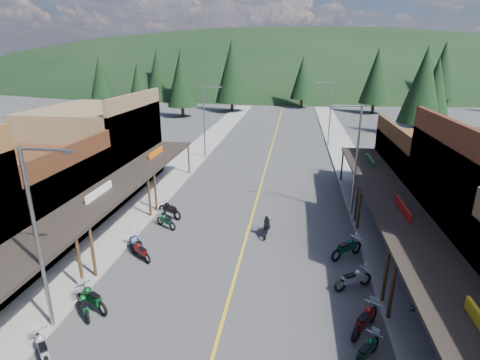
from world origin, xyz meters
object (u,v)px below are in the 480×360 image
at_px(bike_west_6, 91,297).
at_px(bike_west_8, 137,243).
at_px(bike_west_7, 141,250).
at_px(bike_east_7, 353,278).
at_px(streetlight_0, 39,234).
at_px(bike_west_5, 84,305).
at_px(pedestrian_east_a, 416,291).
at_px(pine_8, 139,89).
at_px(bike_east_5, 367,349).
at_px(pine_9, 435,87).
at_px(pine_2, 232,71).
at_px(bike_west_10, 169,209).
at_px(pine_7, 158,71).
at_px(bike_east_6, 365,319).
at_px(streetlight_3, 329,111).
at_px(rider_on_bike, 267,227).
at_px(pine_11, 423,85).
at_px(pedestrian_east_b, 355,174).
at_px(pine_4, 376,76).
at_px(shop_east_3, 437,173).
at_px(bike_east_8, 347,247).
at_px(pine_5, 442,70).
at_px(streetlight_2, 355,156).
at_px(pine_0, 101,77).
at_px(bike_west_9, 166,221).
at_px(streetlight_1, 205,119).
at_px(bike_west_4, 42,347).
at_px(shop_west_2, 25,199).
at_px(shop_west_3, 99,148).
at_px(pine_3, 303,77).
at_px(pine_10, 181,80).

height_order(bike_west_6, bike_west_8, bike_west_6).
xyz_separation_m(bike_west_7, bike_east_7, (11.61, -1.21, 0.06)).
height_order(streetlight_0, bike_west_5, streetlight_0).
bearing_deg(pedestrian_east_a, pine_8, -128.32).
bearing_deg(bike_east_5, pine_9, 105.37).
xyz_separation_m(pine_2, bike_west_10, (4.15, -52.18, -7.35)).
relative_size(pine_7, bike_east_7, 5.86).
xyz_separation_m(bike_west_8, bike_east_6, (12.16, -4.93, 0.02)).
height_order(streetlight_3, rider_on_bike, streetlight_3).
xyz_separation_m(pine_11, pedestrian_east_b, (-11.67, -22.71, -6.26)).
relative_size(pine_4, pine_8, 1.25).
bearing_deg(pedestrian_east_a, shop_east_3, 175.40).
bearing_deg(pine_2, pine_11, -33.69).
height_order(pine_9, bike_east_7, pine_9).
bearing_deg(pine_11, streetlight_3, -148.49).
xyz_separation_m(pine_7, bike_east_8, (38.04, -74.13, -6.57)).
distance_m(pine_5, pedestrian_east_b, 62.65).
xyz_separation_m(streetlight_2, pine_9, (17.05, 37.00, 1.92)).
relative_size(pine_7, rider_on_bike, 6.44).
height_order(pine_0, bike_west_9, pine_0).
xyz_separation_m(shop_east_3, pine_0, (-53.75, 50.70, 3.95)).
distance_m(bike_west_8, bike_east_7, 12.25).
relative_size(streetlight_1, bike_east_7, 3.75).
bearing_deg(pine_5, bike_west_4, -116.85).
height_order(bike_west_7, pedestrian_east_a, pedestrian_east_a).
bearing_deg(pedestrian_east_a, streetlight_0, -61.64).
distance_m(shop_west_2, bike_east_6, 20.77).
height_order(streetlight_0, bike_east_6, streetlight_0).
height_order(streetlight_3, bike_east_6, streetlight_3).
height_order(shop_east_3, bike_west_4, shop_east_3).
height_order(pine_2, pine_8, pine_2).
relative_size(streetlight_1, pine_2, 0.57).
bearing_deg(shop_west_3, shop_east_3, 0.00).
bearing_deg(pine_4, pine_3, 156.80).
bearing_deg(pine_0, shop_west_2, -66.48).
bearing_deg(pine_8, pine_9, 6.20).
bearing_deg(bike_east_8, pine_7, 166.20).
bearing_deg(streetlight_3, pine_5, 57.22).
xyz_separation_m(pine_10, bike_west_9, (12.46, -45.88, -6.26)).
xyz_separation_m(pine_5, bike_east_5, (-28.18, -77.98, -7.42)).
bearing_deg(bike_east_6, bike_west_5, -143.29).
bearing_deg(streetlight_0, bike_west_9, 82.03).
xyz_separation_m(shop_east_3, streetlight_1, (-20.71, 10.70, 1.93)).
height_order(streetlight_3, pine_9, pine_9).
xyz_separation_m(pine_4, pine_9, (6.00, -15.00, -0.86)).
bearing_deg(bike_west_4, shop_west_2, 82.91).
bearing_deg(streetlight_3, bike_west_5, -110.62).
height_order(shop_west_2, pedestrian_east_b, shop_west_2).
xyz_separation_m(streetlight_1, pine_0, (-33.05, 40.00, 2.02)).
bearing_deg(pine_9, bike_east_8, -112.61).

